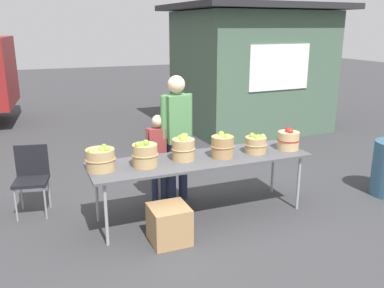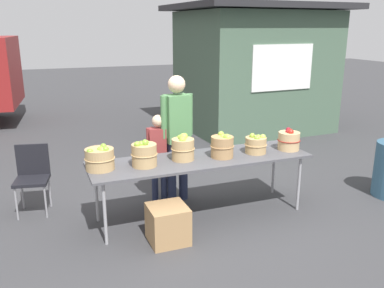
# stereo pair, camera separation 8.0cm
# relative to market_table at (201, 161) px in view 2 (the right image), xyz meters

# --- Properties ---
(ground_plane) EXTENTS (40.00, 40.00, 0.00)m
(ground_plane) POSITION_rel_market_table_xyz_m (0.00, 0.00, -0.71)
(ground_plane) COLOR #38383A
(market_table) EXTENTS (2.70, 0.76, 0.75)m
(market_table) POSITION_rel_market_table_xyz_m (0.00, 0.00, 0.00)
(market_table) COLOR #4C4C51
(market_table) RESTS_ON ground
(apple_basket_green_0) EXTENTS (0.34, 0.34, 0.29)m
(apple_basket_green_0) POSITION_rel_market_table_xyz_m (-1.20, 0.03, 0.17)
(apple_basket_green_0) COLOR tan
(apple_basket_green_0) RESTS_ON market_table
(apple_basket_green_1) EXTENTS (0.31, 0.31, 0.32)m
(apple_basket_green_1) POSITION_rel_market_table_xyz_m (-0.71, -0.02, 0.18)
(apple_basket_green_1) COLOR tan
(apple_basket_green_1) RESTS_ON market_table
(apple_basket_green_2) EXTENTS (0.29, 0.29, 0.31)m
(apple_basket_green_2) POSITION_rel_market_table_xyz_m (-0.22, 0.03, 0.18)
(apple_basket_green_2) COLOR tan
(apple_basket_green_2) RESTS_ON market_table
(apple_basket_green_3) EXTENTS (0.29, 0.29, 0.30)m
(apple_basket_green_3) POSITION_rel_market_table_xyz_m (0.26, -0.05, 0.18)
(apple_basket_green_3) COLOR #A87F51
(apple_basket_green_3) RESTS_ON market_table
(apple_basket_green_4) EXTENTS (0.28, 0.28, 0.25)m
(apple_basket_green_4) POSITION_rel_market_table_xyz_m (0.73, -0.04, 0.15)
(apple_basket_green_4) COLOR tan
(apple_basket_green_4) RESTS_ON market_table
(apple_basket_red_0) EXTENTS (0.29, 0.29, 0.28)m
(apple_basket_red_0) POSITION_rel_market_table_xyz_m (1.20, -0.07, 0.16)
(apple_basket_red_0) COLOR tan
(apple_basket_red_0) RESTS_ON market_table
(vendor_adult) EXTENTS (0.45, 0.25, 1.69)m
(vendor_adult) POSITION_rel_market_table_xyz_m (-0.11, 0.56, 0.28)
(vendor_adult) COLOR #262D4C
(vendor_adult) RESTS_ON ground
(child_customer) EXTENTS (0.30, 0.22, 1.20)m
(child_customer) POSITION_rel_market_table_xyz_m (-0.35, 0.60, -0.01)
(child_customer) COLOR #262D4C
(child_customer) RESTS_ON ground
(food_kiosk) EXTENTS (3.62, 3.05, 2.74)m
(food_kiosk) POSITION_rel_market_table_xyz_m (2.88, 3.86, 0.67)
(food_kiosk) COLOR #47604C
(food_kiosk) RESTS_ON ground
(folding_chair) EXTENTS (0.47, 0.47, 0.86)m
(folding_chair) POSITION_rel_market_table_xyz_m (-1.93, 0.88, -0.21)
(folding_chair) COLOR black
(folding_chair) RESTS_ON ground
(produce_crate) EXTENTS (0.41, 0.41, 0.41)m
(produce_crate) POSITION_rel_market_table_xyz_m (-0.58, -0.48, -0.51)
(produce_crate) COLOR #A87F51
(produce_crate) RESTS_ON ground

